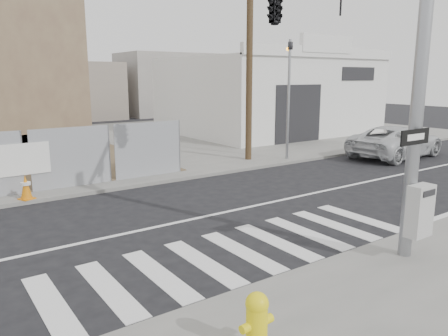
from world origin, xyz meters
TOP-DOWN VIEW (x-y plane):
  - ground at (0.00, 0.00)m, footprint 100.00×100.00m
  - sidewalk_far at (0.00, 14.00)m, footprint 50.00×20.00m
  - signal_pole at (2.49, -2.05)m, footprint 0.96×5.87m
  - far_signal_pole at (8.00, 4.60)m, footprint 0.16×0.20m
  - concrete_wall_right at (-0.50, 14.08)m, footprint 5.50×1.30m
  - auto_shop at (14.00, 12.97)m, footprint 12.00×10.20m
  - utility_pole_right at (6.50, 5.50)m, footprint 1.60×0.28m
  - fire_hydrant at (-2.09, -5.56)m, footprint 0.53×0.49m
  - suv at (12.97, 2.41)m, footprint 5.52×2.85m
  - traffic_cone_d at (-3.03, 4.22)m, footprint 0.50×0.50m

SIDE VIEW (x-z plane):
  - ground at x=0.00m, z-range 0.00..0.00m
  - sidewalk_far at x=0.00m, z-range 0.00..0.12m
  - traffic_cone_d at x=-3.03m, z-range 0.11..0.86m
  - fire_hydrant at x=-2.09m, z-range 0.11..0.97m
  - suv at x=12.97m, z-range 0.00..1.49m
  - auto_shop at x=14.00m, z-range -0.44..5.51m
  - concrete_wall_right at x=-0.50m, z-range -0.62..7.38m
  - far_signal_pole at x=8.00m, z-range 0.68..6.28m
  - signal_pole at x=2.49m, z-range 1.28..8.28m
  - utility_pole_right at x=6.50m, z-range 0.20..10.20m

